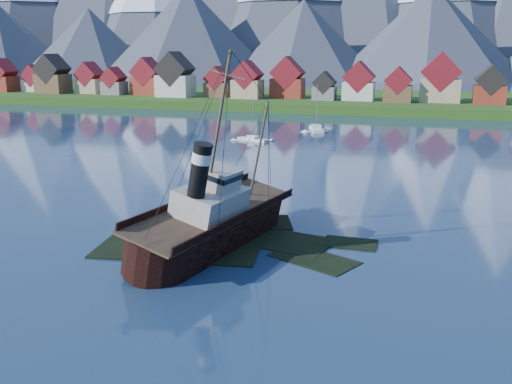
# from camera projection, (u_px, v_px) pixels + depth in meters

# --- Properties ---
(ground) EXTENTS (1400.00, 1400.00, 0.00)m
(ground) POSITION_uv_depth(u_px,v_px,m) (211.00, 245.00, 64.24)
(ground) COLOR navy
(ground) RESTS_ON ground
(shoal) EXTENTS (31.71, 21.24, 1.14)m
(shoal) POSITION_uv_depth(u_px,v_px,m) (232.00, 244.00, 65.83)
(shoal) COLOR black
(shoal) RESTS_ON ground
(shore_bank) EXTENTS (600.00, 80.00, 3.20)m
(shore_bank) POSITION_uv_depth(u_px,v_px,m) (368.00, 104.00, 222.04)
(shore_bank) COLOR #1C4112
(shore_bank) RESTS_ON ground
(seawall) EXTENTS (600.00, 2.50, 2.00)m
(seawall) POSITION_uv_depth(u_px,v_px,m) (356.00, 115.00, 186.77)
(seawall) COLOR #3F3D38
(seawall) RESTS_ON ground
(town) EXTENTS (250.96, 16.69, 17.30)m
(town) POSITION_uv_depth(u_px,v_px,m) (274.00, 82.00, 212.51)
(town) COLOR maroon
(town) RESTS_ON ground
(tugboat_wreck) EXTENTS (6.77, 29.16, 23.11)m
(tugboat_wreck) POSITION_uv_depth(u_px,v_px,m) (214.00, 217.00, 64.70)
(tugboat_wreck) COLOR black
(tugboat_wreck) RESTS_ON ground
(sailboat_c) EXTENTS (8.20, 4.63, 10.31)m
(sailboat_c) POSITION_uv_depth(u_px,v_px,m) (253.00, 140.00, 135.72)
(sailboat_c) COLOR white
(sailboat_c) RESTS_ON ground
(sailboat_e) EXTENTS (6.08, 11.41, 12.87)m
(sailboat_e) POSITION_uv_depth(u_px,v_px,m) (316.00, 130.00, 152.24)
(sailboat_e) COLOR white
(sailboat_e) RESTS_ON ground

